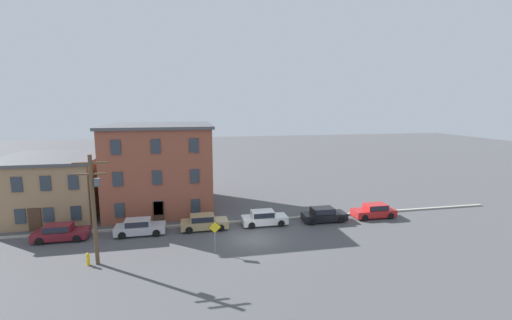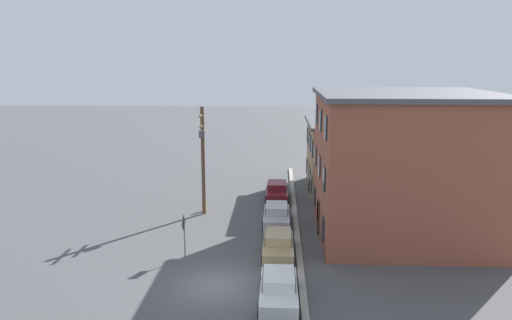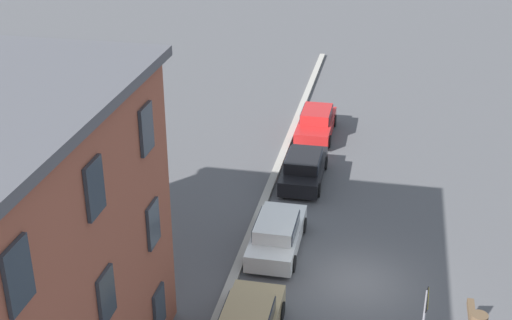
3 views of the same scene
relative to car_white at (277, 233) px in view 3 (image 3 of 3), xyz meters
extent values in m
plane|color=#4C4C4F|center=(-1.64, -3.28, -0.75)|extent=(200.00, 200.00, 0.00)
cube|color=#9E998E|center=(-1.64, 1.22, -0.67)|extent=(56.00, 0.36, 0.16)
cube|color=#2D3842|center=(-13.77, 2.66, 6.95)|extent=(0.90, 0.10, 1.40)
cube|color=#2D3842|center=(-10.13, 2.66, 3.87)|extent=(0.90, 0.10, 1.40)
cube|color=#2D3842|center=(-10.13, 2.66, 6.95)|extent=(0.90, 0.10, 1.40)
cube|color=#2D3842|center=(-6.49, 2.66, 0.79)|extent=(0.90, 0.10, 1.40)
cube|color=#2D3842|center=(-6.49, 2.66, 3.87)|extent=(0.90, 0.10, 1.40)
cube|color=#2D3842|center=(-6.49, 2.66, 6.95)|extent=(0.90, 0.10, 1.40)
cube|color=tan|center=(-5.97, -0.05, 0.41)|extent=(2.20, 1.51, 0.55)
cube|color=#1E232D|center=(-5.97, -0.05, 0.41)|extent=(2.02, 1.58, 0.48)
cylinder|color=black|center=(-4.32, 0.80, -0.42)|extent=(0.66, 0.22, 0.66)
cylinder|color=black|center=(-4.32, -0.90, -0.42)|extent=(0.66, 0.22, 0.66)
cube|color=silver|center=(0.07, 0.00, -0.22)|extent=(4.40, 1.80, 0.70)
cube|color=silver|center=(-0.13, 0.00, 0.41)|extent=(2.20, 1.51, 0.55)
cube|color=#1E232D|center=(-0.13, 0.00, 0.41)|extent=(2.02, 1.58, 0.48)
cylinder|color=black|center=(1.52, 0.85, -0.42)|extent=(0.66, 0.22, 0.66)
cylinder|color=black|center=(1.52, -0.85, -0.42)|extent=(0.66, 0.22, 0.66)
cylinder|color=black|center=(-1.38, 0.85, -0.42)|extent=(0.66, 0.22, 0.66)
cylinder|color=black|center=(-1.38, -0.85, -0.42)|extent=(0.66, 0.22, 0.66)
cube|color=black|center=(6.21, -0.22, -0.22)|extent=(4.40, 1.80, 0.70)
cube|color=black|center=(6.01, -0.22, 0.41)|extent=(2.20, 1.51, 0.55)
cube|color=#1E232D|center=(6.01, -0.22, 0.41)|extent=(2.02, 1.58, 0.48)
cylinder|color=black|center=(7.66, 0.63, -0.42)|extent=(0.66, 0.22, 0.66)
cylinder|color=black|center=(7.66, -1.07, -0.42)|extent=(0.66, 0.22, 0.66)
cylinder|color=black|center=(4.76, 0.63, -0.42)|extent=(0.66, 0.22, 0.66)
cylinder|color=black|center=(4.76, -1.07, -0.42)|extent=(0.66, 0.22, 0.66)
cube|color=#B21E1E|center=(11.76, -0.10, -0.22)|extent=(4.40, 1.80, 0.70)
cube|color=#B21E1E|center=(11.96, -0.10, 0.41)|extent=(2.20, 1.51, 0.55)
cube|color=#1E232D|center=(11.96, -0.10, 0.41)|extent=(2.02, 1.58, 0.48)
cylinder|color=black|center=(10.31, -0.95, -0.42)|extent=(0.66, 0.22, 0.66)
cylinder|color=black|center=(10.31, 0.75, -0.42)|extent=(0.66, 0.22, 0.66)
cylinder|color=black|center=(13.21, -0.95, -0.42)|extent=(0.66, 0.22, 0.66)
cylinder|color=black|center=(13.21, 0.75, -0.42)|extent=(0.66, 0.22, 0.66)
cube|color=yellow|center=(-5.24, -5.61, 1.41)|extent=(0.95, 0.03, 0.95)
cube|color=black|center=(-5.24, -5.60, 1.41)|extent=(1.03, 0.02, 1.03)
camera|label=1|loc=(-7.25, -31.35, 10.84)|focal=24.00mm
camera|label=2|loc=(22.48, -0.07, 10.88)|focal=35.00mm
camera|label=3|loc=(-23.90, -4.00, 14.74)|focal=50.00mm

